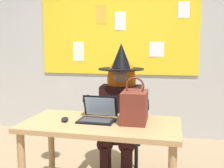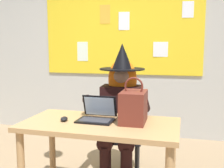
# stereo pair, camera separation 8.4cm
# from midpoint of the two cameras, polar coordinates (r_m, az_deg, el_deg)

# --- Properties ---
(wall_back_bulletin) EXTENTS (6.40, 2.21, 2.78)m
(wall_back_bulletin) POSITION_cam_midpoint_polar(r_m,az_deg,el_deg) (4.21, 0.66, 8.33)
(wall_back_bulletin) COLOR #B2B2AD
(wall_back_bulletin) RESTS_ON ground
(desk_main) EXTENTS (1.30, 0.68, 0.75)m
(desk_main) POSITION_cam_midpoint_polar(r_m,az_deg,el_deg) (2.30, -3.34, -10.61)
(desk_main) COLOR tan
(desk_main) RESTS_ON ground
(chair_at_desk) EXTENTS (0.46, 0.46, 0.90)m
(chair_at_desk) POSITION_cam_midpoint_polar(r_m,az_deg,el_deg) (2.97, 1.10, -9.12)
(chair_at_desk) COLOR #2D3347
(chair_at_desk) RESTS_ON ground
(person_costumed) EXTENTS (0.61, 0.71, 1.40)m
(person_costumed) POSITION_cam_midpoint_polar(r_m,az_deg,el_deg) (2.78, 0.88, -4.30)
(person_costumed) COLOR black
(person_costumed) RESTS_ON ground
(laptop) EXTENTS (0.31, 0.27, 0.20)m
(laptop) POSITION_cam_midpoint_polar(r_m,az_deg,el_deg) (2.32, -4.04, -6.50)
(laptop) COLOR black
(laptop) RESTS_ON desk_main
(computer_mouse) EXTENTS (0.09, 0.12, 0.03)m
(computer_mouse) POSITION_cam_midpoint_polar(r_m,az_deg,el_deg) (2.34, -10.90, -7.29)
(computer_mouse) COLOR black
(computer_mouse) RESTS_ON desk_main
(handbag) EXTENTS (0.20, 0.30, 0.38)m
(handbag) POSITION_cam_midpoint_polar(r_m,az_deg,el_deg) (2.25, 3.72, -4.70)
(handbag) COLOR maroon
(handbag) RESTS_ON desk_main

